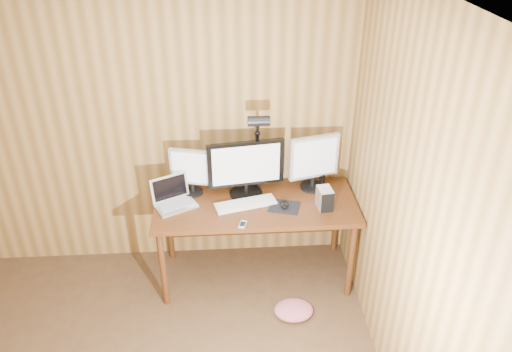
{
  "coord_description": "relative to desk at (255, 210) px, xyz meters",
  "views": [
    {
      "loc": [
        0.71,
        -1.68,
        2.92
      ],
      "look_at": [
        0.93,
        1.58,
        1.02
      ],
      "focal_mm": 35.0,
      "sensor_mm": 36.0,
      "label": 1
    }
  ],
  "objects": [
    {
      "name": "room_shell",
      "position": [
        -0.93,
        -1.7,
        0.62
      ],
      "size": [
        4.0,
        4.0,
        4.0
      ],
      "color": "#4B321C",
      "rests_on": "ground"
    },
    {
      "name": "desk",
      "position": [
        0.0,
        0.0,
        0.0
      ],
      "size": [
        1.6,
        0.7,
        0.75
      ],
      "color": "#4B260F",
      "rests_on": "floor"
    },
    {
      "name": "monitor_center",
      "position": [
        -0.07,
        0.05,
        0.37
      ],
      "size": [
        0.61,
        0.27,
        0.48
      ],
      "rotation": [
        0.0,
        0.0,
        0.14
      ],
      "color": "black",
      "rests_on": "desk"
    },
    {
      "name": "monitor_left",
      "position": [
        -0.5,
        0.1,
        0.33
      ],
      "size": [
        0.35,
        0.16,
        0.4
      ],
      "rotation": [
        0.0,
        0.0,
        -0.25
      ],
      "color": "black",
      "rests_on": "desk"
    },
    {
      "name": "monitor_right",
      "position": [
        0.48,
        0.12,
        0.38
      ],
      "size": [
        0.41,
        0.2,
        0.47
      ],
      "rotation": [
        0.0,
        0.0,
        0.26
      ],
      "color": "black",
      "rests_on": "desk"
    },
    {
      "name": "laptop",
      "position": [
        -0.65,
        -0.05,
        0.18
      ],
      "size": [
        0.38,
        0.35,
        0.22
      ],
      "rotation": [
        0.0,
        0.0,
        0.47
      ],
      "color": "silver",
      "rests_on": "desk"
    },
    {
      "name": "keyboard",
      "position": [
        -0.08,
        -0.11,
        0.13
      ],
      "size": [
        0.5,
        0.26,
        0.02
      ],
      "rotation": [
        0.0,
        0.0,
        0.26
      ],
      "color": "white",
      "rests_on": "desk"
    },
    {
      "name": "mousepad",
      "position": [
        0.22,
        -0.16,
        0.12
      ],
      "size": [
        0.28,
        0.25,
        0.0
      ],
      "primitive_type": "cube",
      "rotation": [
        0.0,
        0.0,
        -0.29
      ],
      "color": "black",
      "rests_on": "desk"
    },
    {
      "name": "mouse",
      "position": [
        0.22,
        -0.16,
        0.14
      ],
      "size": [
        0.1,
        0.13,
        0.04
      ],
      "primitive_type": "ellipsoid",
      "rotation": [
        0.0,
        0.0,
        -0.37
      ],
      "color": "black",
      "rests_on": "mousepad"
    },
    {
      "name": "hard_drive",
      "position": [
        0.53,
        -0.18,
        0.21
      ],
      "size": [
        0.12,
        0.16,
        0.17
      ],
      "rotation": [
        0.0,
        0.0,
        0.13
      ],
      "color": "silver",
      "rests_on": "desk"
    },
    {
      "name": "phone",
      "position": [
        -0.12,
        -0.38,
        0.13
      ],
      "size": [
        0.07,
        0.1,
        0.01
      ],
      "rotation": [
        0.0,
        0.0,
        -0.29
      ],
      "color": "silver",
      "rests_on": "desk"
    },
    {
      "name": "speaker",
      "position": [
        0.57,
        0.14,
        0.18
      ],
      "size": [
        0.05,
        0.05,
        0.12
      ],
      "primitive_type": "cylinder",
      "color": "black",
      "rests_on": "desk"
    },
    {
      "name": "desk_lamp",
      "position": [
        0.03,
        0.12,
        0.58
      ],
      "size": [
        0.17,
        0.24,
        0.73
      ],
      "rotation": [
        0.0,
        0.0,
        -0.12
      ],
      "color": "black",
      "rests_on": "desk"
    },
    {
      "name": "fabric_pile",
      "position": [
        0.27,
        -0.56,
        -0.58
      ],
      "size": [
        0.33,
        0.28,
        0.1
      ],
      "primitive_type": null,
      "rotation": [
        0.0,
        0.0,
        0.09
      ],
      "color": "#B75866",
      "rests_on": "floor"
    }
  ]
}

